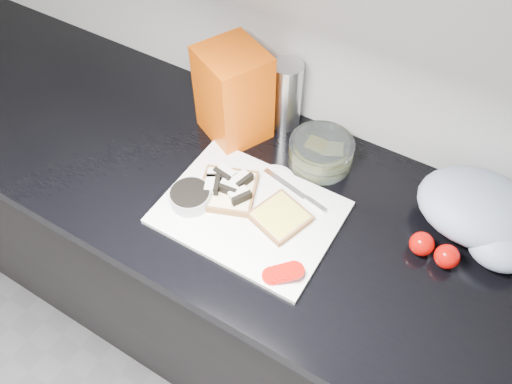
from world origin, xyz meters
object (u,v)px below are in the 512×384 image
at_px(cutting_board, 249,212).
at_px(steel_canister, 286,95).
at_px(bread_bag, 234,94).
at_px(glass_bowl, 321,152).

distance_m(cutting_board, steel_canister, 0.34).
height_order(cutting_board, steel_canister, steel_canister).
xyz_separation_m(bread_bag, steel_canister, (0.10, 0.09, -0.03)).
distance_m(cutting_board, bread_bag, 0.31).
distance_m(bread_bag, steel_canister, 0.14).
xyz_separation_m(cutting_board, glass_bowl, (0.07, 0.23, 0.03)).
bearing_deg(cutting_board, steel_canister, 104.11).
relative_size(cutting_board, steel_canister, 2.10).
relative_size(cutting_board, bread_bag, 1.62).
xyz_separation_m(glass_bowl, bread_bag, (-0.25, -0.01, 0.09)).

